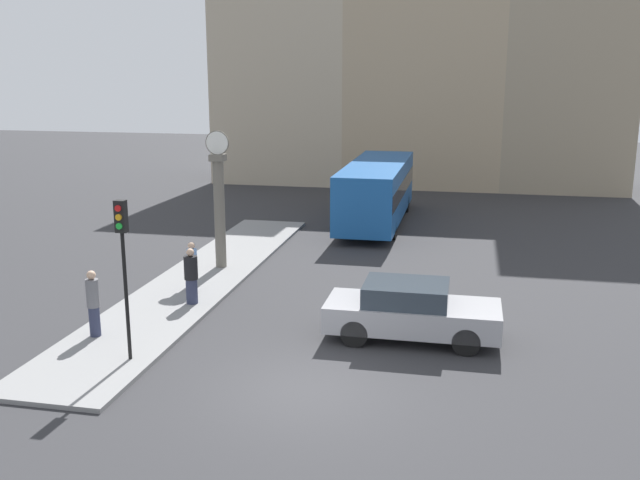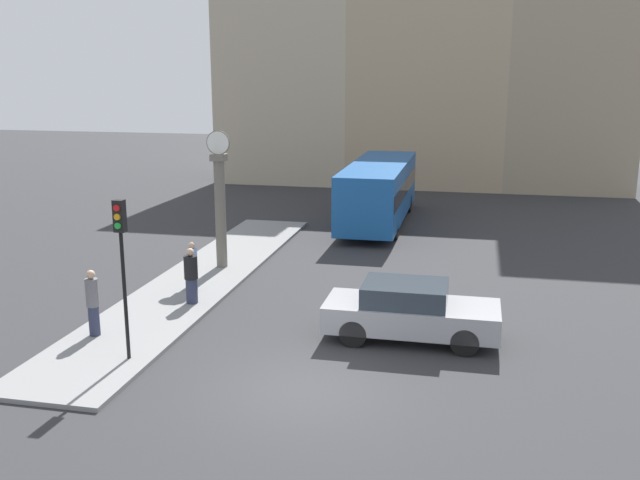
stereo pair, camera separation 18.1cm
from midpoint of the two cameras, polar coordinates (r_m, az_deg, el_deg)
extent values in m
plane|color=#2D2D30|center=(16.26, -1.18, -11.88)|extent=(120.00, 120.00, 0.00)
cube|color=gray|center=(24.41, -9.31, -3.11)|extent=(2.92, 18.85, 0.11)
cube|color=#B7A88E|center=(45.61, -2.50, 14.21)|extent=(8.22, 5.00, 15.04)
cube|color=tan|center=(44.19, 8.77, 12.69)|extent=(9.18, 5.00, 12.87)
cube|color=gray|center=(44.47, 19.91, 15.91)|extent=(7.17, 5.00, 18.83)
cube|color=#9E9EA3|center=(18.99, 7.60, -6.04)|extent=(4.54, 1.87, 0.70)
cube|color=#2D3842|center=(18.80, 7.10, -4.23)|extent=(2.18, 1.68, 0.54)
cylinder|color=black|center=(19.82, 11.86, -6.28)|extent=(0.71, 0.22, 0.71)
cylinder|color=black|center=(18.27, 11.79, -8.01)|extent=(0.71, 0.22, 0.71)
cylinder|color=black|center=(20.01, 3.74, -5.81)|extent=(0.71, 0.22, 0.71)
cylinder|color=black|center=(18.48, 2.95, -7.48)|extent=(0.71, 0.22, 0.71)
cube|color=#195199|center=(32.79, 4.88, 4.03)|extent=(2.47, 9.69, 2.46)
cube|color=#1E232D|center=(32.77, 4.89, 4.31)|extent=(2.49, 9.50, 0.73)
cylinder|color=black|center=(35.82, 7.22, 2.94)|extent=(0.28, 0.90, 0.90)
cylinder|color=black|center=(36.07, 3.76, 3.09)|extent=(0.28, 0.90, 0.90)
cylinder|color=black|center=(29.96, 6.15, 0.88)|extent=(0.28, 0.90, 0.90)
cylinder|color=black|center=(30.26, 2.03, 1.08)|extent=(0.28, 0.90, 0.90)
cylinder|color=black|center=(17.64, -15.05, -4.38)|extent=(0.09, 0.09, 3.16)
cube|color=black|center=(17.15, -15.45, 1.87)|extent=(0.26, 0.20, 0.76)
cylinder|color=red|center=(17.01, -15.68, 2.47)|extent=(0.15, 0.04, 0.15)
cylinder|color=orange|center=(17.05, -15.64, 1.78)|extent=(0.15, 0.04, 0.15)
cylinder|color=green|center=(17.09, -15.59, 1.10)|extent=(0.15, 0.04, 0.15)
cylinder|color=#666056|center=(25.21, -7.76, 2.04)|extent=(0.38, 0.38, 3.78)
cube|color=#666056|center=(24.89, -7.91, 6.56)|extent=(0.49, 0.49, 0.23)
cylinder|color=#666056|center=(24.84, -7.95, 7.71)|extent=(0.84, 0.04, 0.84)
cylinder|color=white|center=(24.84, -7.95, 7.71)|extent=(0.78, 0.06, 0.78)
cylinder|color=#2D334C|center=(21.75, -9.99, -4.02)|extent=(0.35, 0.35, 0.76)
cylinder|color=black|center=(21.54, -10.06, -2.17)|extent=(0.41, 0.41, 0.71)
sphere|color=tan|center=(21.42, -10.12, -0.96)|extent=(0.24, 0.24, 0.24)
cylinder|color=#2D334C|center=(22.93, -9.90, -3.16)|extent=(0.27, 0.27, 0.71)
cylinder|color=#729ED8|center=(22.74, -9.97, -1.51)|extent=(0.32, 0.32, 0.66)
sphere|color=tan|center=(22.63, -10.02, -0.43)|extent=(0.23, 0.23, 0.23)
cylinder|color=#2D334C|center=(19.77, -17.37, -6.18)|extent=(0.28, 0.28, 0.80)
cylinder|color=slate|center=(19.53, -17.52, -4.03)|extent=(0.33, 0.33, 0.75)
sphere|color=tan|center=(19.40, -17.63, -2.65)|extent=(0.23, 0.23, 0.23)
camera|label=1|loc=(0.09, -89.76, 0.06)|focal=40.00mm
camera|label=2|loc=(0.09, 90.24, -0.06)|focal=40.00mm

